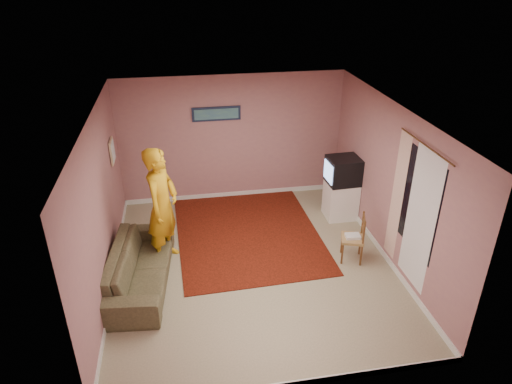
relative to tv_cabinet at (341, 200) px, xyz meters
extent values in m
plane|color=tan|center=(-1.95, -1.29, -0.37)|extent=(5.00, 5.00, 0.00)
cube|color=#A16D6A|center=(-1.95, 1.21, 0.93)|extent=(4.50, 0.02, 2.60)
cube|color=#A16D6A|center=(-1.95, -3.79, 0.93)|extent=(4.50, 0.02, 2.60)
cube|color=#A16D6A|center=(-4.20, -1.29, 0.93)|extent=(0.02, 5.00, 2.60)
cube|color=#A16D6A|center=(0.30, -1.29, 0.93)|extent=(0.02, 5.00, 2.60)
cube|color=white|center=(-1.95, -1.29, 2.23)|extent=(4.50, 5.00, 0.02)
cube|color=silver|center=(-1.95, 1.20, -0.32)|extent=(4.50, 0.02, 0.10)
cube|color=silver|center=(-4.19, -1.29, -0.32)|extent=(0.02, 5.00, 0.10)
cube|color=silver|center=(0.29, -1.29, -0.32)|extent=(0.02, 5.00, 0.10)
cube|color=black|center=(0.29, -2.19, 1.08)|extent=(0.01, 1.10, 1.50)
cube|color=white|center=(0.28, -2.34, 0.88)|extent=(0.01, 0.75, 2.10)
cube|color=white|center=(0.27, -1.64, 0.88)|extent=(0.01, 0.35, 2.10)
cylinder|color=brown|center=(0.25, -2.19, 1.95)|extent=(0.02, 1.40, 0.02)
cube|color=#121A33|center=(-2.25, 1.18, 1.48)|extent=(0.95, 0.03, 0.28)
cube|color=#2C4F7C|center=(-2.25, 1.16, 1.48)|extent=(0.86, 0.01, 0.20)
cube|color=beige|center=(-4.17, 0.31, 1.18)|extent=(0.03, 0.38, 0.42)
cube|color=silver|center=(-4.15, 0.31, 1.18)|extent=(0.01, 0.30, 0.34)
cube|color=black|center=(-1.89, -0.31, -0.36)|extent=(2.64, 3.26, 0.02)
cube|color=white|center=(0.00, 0.00, 0.00)|extent=(0.58, 0.52, 0.73)
cube|color=black|center=(0.00, 0.00, 0.62)|extent=(0.61, 0.55, 0.51)
cube|color=#8CB2F2|center=(-0.30, -0.01, 0.62)|extent=(0.04, 0.43, 0.36)
cube|color=#A4784F|center=(0.05, 0.27, 0.05)|extent=(0.43, 0.41, 0.05)
cube|color=brown|center=(0.05, 0.27, 0.27)|extent=(0.39, 0.08, 0.44)
cube|color=#A3A3A7|center=(0.05, 0.27, 0.10)|extent=(0.46, 0.39, 0.07)
cube|color=#8DBEE8|center=(0.05, 0.46, 0.32)|extent=(0.38, 0.05, 0.39)
cube|color=#A4784F|center=(-0.29, -1.41, 0.04)|extent=(0.46, 0.47, 0.05)
cube|color=brown|center=(-0.29, -1.41, 0.26)|extent=(0.15, 0.37, 0.43)
cube|color=silver|center=(-0.29, -1.41, 0.09)|extent=(0.26, 0.20, 0.05)
imported|color=brown|center=(-3.75, -1.47, -0.05)|extent=(1.05, 2.22, 0.63)
imported|color=#CA9113|center=(-3.35, -0.84, 0.63)|extent=(0.73, 0.86, 2.00)
camera|label=1|loc=(-2.97, -7.42, 4.18)|focal=32.00mm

